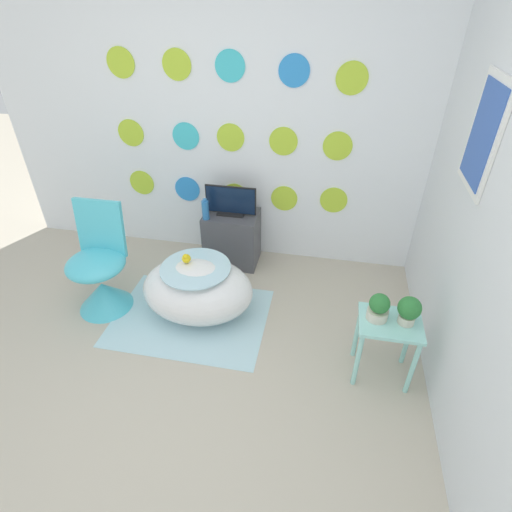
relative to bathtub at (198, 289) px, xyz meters
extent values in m
plane|color=#BCB29E|center=(0.08, -1.16, -0.23)|extent=(12.00, 12.00, 0.00)
cube|color=white|center=(0.08, 0.98, 1.07)|extent=(4.24, 0.04, 2.60)
cylinder|color=#B2D633|center=(-0.83, 0.96, 0.40)|extent=(0.24, 0.01, 0.24)
cylinder|color=#2D8CE0|center=(-0.38, 0.96, 0.38)|extent=(0.24, 0.01, 0.24)
cylinder|color=#B2D633|center=(0.08, 0.96, 0.35)|extent=(0.24, 0.01, 0.24)
cylinder|color=#B2D633|center=(0.53, 0.96, 0.37)|extent=(0.24, 0.01, 0.24)
cylinder|color=#B2D633|center=(0.97, 0.96, 0.39)|extent=(0.24, 0.01, 0.24)
cylinder|color=#B2D633|center=(-0.85, 0.96, 0.87)|extent=(0.24, 0.01, 0.24)
cylinder|color=#3DC6D6|center=(-0.34, 0.96, 0.88)|extent=(0.24, 0.01, 0.24)
cylinder|color=#B2D633|center=(0.05, 0.96, 0.89)|extent=(0.24, 0.01, 0.24)
cylinder|color=#B2D633|center=(0.51, 0.96, 0.89)|extent=(0.24, 0.01, 0.24)
cylinder|color=#B2D633|center=(0.95, 0.96, 0.88)|extent=(0.24, 0.01, 0.24)
cylinder|color=#B2D633|center=(-0.83, 0.96, 1.44)|extent=(0.24, 0.01, 0.24)
cylinder|color=#B2D633|center=(-0.36, 0.96, 1.44)|extent=(0.24, 0.01, 0.24)
cylinder|color=#3DC6D6|center=(0.07, 0.96, 1.44)|extent=(0.24, 0.01, 0.24)
cylinder|color=#2D8CE0|center=(0.57, 0.96, 1.43)|extent=(0.24, 0.01, 0.24)
cylinder|color=#B2D633|center=(0.99, 0.96, 1.39)|extent=(0.24, 0.01, 0.24)
cube|color=silver|center=(1.72, -0.10, 1.07)|extent=(0.04, 3.13, 2.60)
cube|color=white|center=(1.69, 0.01, 1.32)|extent=(0.02, 0.44, 0.60)
cube|color=#3359B2|center=(1.68, 0.01, 1.32)|extent=(0.01, 0.36, 0.52)
cube|color=silver|center=(-0.05, -0.07, -0.23)|extent=(1.20, 0.89, 0.01)
ellipsoid|color=white|center=(0.00, 0.00, 0.00)|extent=(0.87, 0.65, 0.46)
cylinder|color=#B2DBEA|center=(0.00, 0.00, 0.21)|extent=(0.53, 0.53, 0.01)
sphere|color=yellow|center=(-0.08, 0.03, 0.26)|extent=(0.07, 0.07, 0.07)
sphere|color=yellow|center=(-0.08, 0.02, 0.29)|extent=(0.04, 0.04, 0.04)
cone|color=orange|center=(-0.08, 0.00, 0.29)|extent=(0.02, 0.02, 0.02)
cone|color=#4CC6DB|center=(-0.78, -0.08, -0.12)|extent=(0.43, 0.43, 0.23)
ellipsoid|color=#4CC6DB|center=(-0.78, -0.08, 0.19)|extent=(0.45, 0.45, 0.16)
cube|color=#4CC6DB|center=(-0.78, 0.09, 0.42)|extent=(0.38, 0.10, 0.45)
cube|color=#4C4C51|center=(0.09, 0.76, 0.02)|extent=(0.48, 0.35, 0.50)
cube|color=white|center=(0.09, 0.59, 0.11)|extent=(0.41, 0.01, 0.14)
cube|color=black|center=(0.09, 0.76, 0.28)|extent=(0.24, 0.12, 0.02)
cube|color=black|center=(0.09, 0.76, 0.41)|extent=(0.45, 0.01, 0.26)
cube|color=#0F1E38|center=(0.09, 0.75, 0.41)|extent=(0.43, 0.01, 0.24)
cylinder|color=#2D72B7|center=(-0.11, 0.63, 0.36)|extent=(0.06, 0.06, 0.17)
cylinder|color=#2D72B7|center=(-0.11, 0.63, 0.45)|extent=(0.03, 0.03, 0.02)
cube|color=#99E0D8|center=(1.38, -0.34, 0.23)|extent=(0.39, 0.30, 0.02)
cylinder|color=#99E0D8|center=(1.22, -0.47, -0.01)|extent=(0.03, 0.03, 0.45)
cylinder|color=#99E0D8|center=(1.55, -0.47, -0.01)|extent=(0.03, 0.03, 0.45)
cylinder|color=#99E0D8|center=(1.22, -0.22, -0.01)|extent=(0.03, 0.03, 0.45)
cylinder|color=#99E0D8|center=(1.55, -0.22, -0.01)|extent=(0.03, 0.03, 0.45)
cylinder|color=beige|center=(1.30, -0.33, 0.28)|extent=(0.13, 0.13, 0.07)
sphere|color=#2D7A38|center=(1.30, -0.33, 0.36)|extent=(0.13, 0.13, 0.13)
cylinder|color=beige|center=(1.47, -0.34, 0.27)|extent=(0.10, 0.10, 0.06)
sphere|color=#2D7A38|center=(1.47, -0.34, 0.36)|extent=(0.14, 0.14, 0.14)
camera|label=1|loc=(0.91, -2.27, 1.98)|focal=28.00mm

